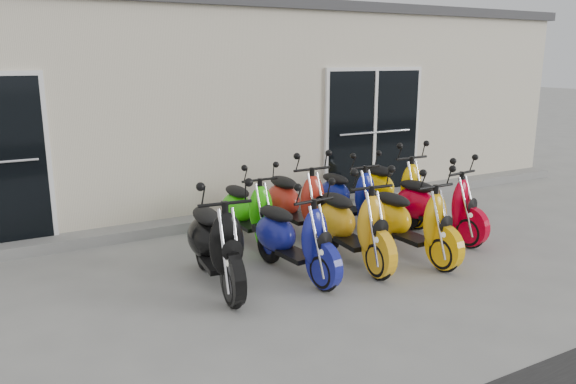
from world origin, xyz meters
name	(u,v)px	position (x,y,z in m)	size (l,w,h in m)	color
ground	(311,260)	(0.00, 0.00, 0.00)	(80.00, 80.00, 0.00)	gray
building	(174,103)	(0.00, 5.20, 1.60)	(14.00, 6.00, 3.20)	beige
roof_cap	(170,14)	(0.00, 5.20, 3.28)	(14.20, 6.20, 0.16)	#3F3F42
front_step	(243,216)	(0.00, 2.02, 0.07)	(14.00, 0.40, 0.15)	gray
door_left	(5,156)	(-3.20, 2.17, 1.26)	(1.07, 0.08, 2.22)	black
door_right	(373,129)	(2.60, 2.17, 1.26)	(2.02, 0.08, 2.22)	black
scooter_front_black	(215,230)	(-1.35, -0.20, 0.65)	(0.64, 1.75, 1.29)	black
scooter_front_blue	(294,226)	(-0.45, -0.33, 0.60)	(0.59, 1.63, 1.20)	navy
scooter_front_orange_a	(352,213)	(0.37, -0.33, 0.64)	(0.63, 1.74, 1.28)	#FBAF19
scooter_front_orange_b	(412,210)	(1.13, -0.53, 0.62)	(0.61, 1.67, 1.23)	#F0AC0A
scooter_front_red	(437,195)	(1.98, -0.08, 0.61)	(0.60, 1.66, 1.22)	#BF001A
scooter_back_green	(248,201)	(-0.39, 1.01, 0.59)	(0.58, 1.58, 1.17)	#31DA0D
scooter_back_red	(297,192)	(0.33, 0.93, 0.64)	(0.63, 1.73, 1.28)	red
scooter_back_blue	(349,187)	(1.26, 1.00, 0.59)	(0.58, 1.61, 1.19)	navy
scooter_back_yellow	(393,179)	(2.05, 0.93, 0.64)	(0.63, 1.74, 1.29)	#FFC000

